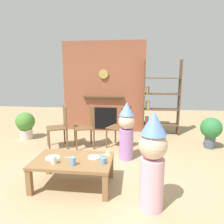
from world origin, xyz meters
TOP-DOWN VIEW (x-y plane):
  - ground_plane at (0.00, 0.00)m, footprint 12.00×12.00m
  - brick_fireplace_feature at (-0.33, 2.60)m, footprint 2.20×0.28m
  - bookshelf at (1.14, 2.40)m, footprint 0.90×0.28m
  - coffee_table at (-0.32, -0.30)m, footprint 1.10×0.68m
  - paper_cup_near_left at (-0.26, -0.48)m, footprint 0.07×0.07m
  - paper_cup_near_right at (-0.53, -0.47)m, footprint 0.08×0.08m
  - paper_cup_center at (0.10, -0.31)m, footprint 0.06×0.06m
  - paper_cup_far_left at (0.12, -0.39)m, footprint 0.07×0.07m
  - paper_plate_front at (-0.61, -0.30)m, footprint 0.21×0.21m
  - paper_plate_rear at (-0.04, -0.21)m, footprint 0.18×0.18m
  - birthday_cake_slice at (0.14, -0.09)m, footprint 0.10×0.10m
  - table_fork at (-0.38, -0.25)m, footprint 0.15×0.04m
  - child_with_cone_hat at (0.74, -0.68)m, footprint 0.33×0.33m
  - child_in_pink at (0.38, 0.70)m, footprint 0.30×0.30m
  - dining_chair_left at (-1.03, 1.15)m, footprint 0.54×0.54m
  - dining_chair_middle at (-0.46, 1.23)m, footprint 0.52×0.52m
  - dining_chair_right at (0.26, 1.25)m, footprint 0.53×0.53m
  - potted_plant_tall at (2.13, 1.47)m, footprint 0.43×0.43m
  - potted_plant_short at (-2.10, 1.60)m, footprint 0.45×0.45m

SIDE VIEW (x-z plane):
  - ground_plane at x=0.00m, z-range 0.00..0.00m
  - coffee_table at x=-0.32m, z-range 0.14..0.54m
  - potted_plant_short at x=-2.10m, z-range 0.04..0.69m
  - table_fork at x=-0.38m, z-range 0.40..0.41m
  - potted_plant_tall at x=2.13m, z-range 0.07..0.73m
  - paper_plate_front at x=-0.61m, z-range 0.40..0.41m
  - paper_plate_rear at x=-0.04m, z-range 0.40..0.41m
  - birthday_cake_slice at x=0.14m, z-range 0.40..0.47m
  - paper_cup_center at x=0.10m, z-range 0.40..0.48m
  - paper_cup_far_left at x=0.12m, z-range 0.40..0.48m
  - paper_cup_near_right at x=-0.53m, z-range 0.40..0.50m
  - paper_cup_near_left at x=-0.26m, z-range 0.40..0.51m
  - dining_chair_left at x=-1.03m, z-range 0.06..0.96m
  - dining_chair_middle at x=-0.46m, z-range 0.06..0.96m
  - dining_chair_right at x=0.26m, z-range 0.06..0.96m
  - child_in_pink at x=0.38m, z-range 0.03..1.10m
  - child_with_cone_hat at x=0.74m, z-range 0.03..1.21m
  - bookshelf at x=1.14m, z-range -0.08..1.82m
  - brick_fireplace_feature at x=-0.33m, z-range -0.01..2.39m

